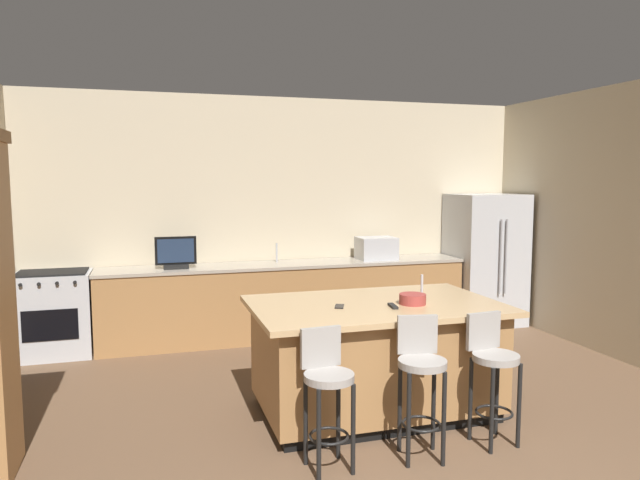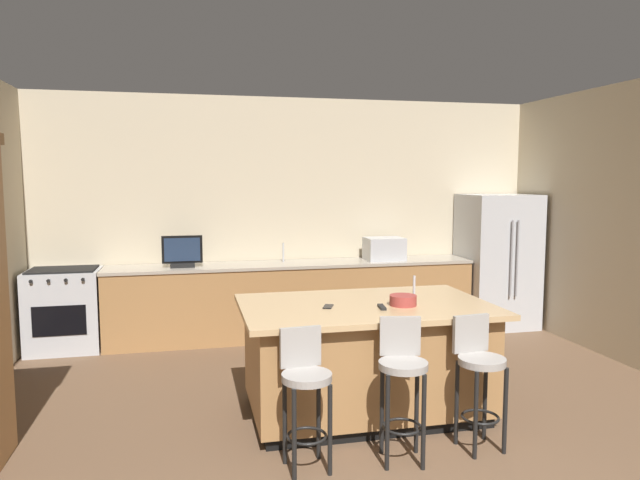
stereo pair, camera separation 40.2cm
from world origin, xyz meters
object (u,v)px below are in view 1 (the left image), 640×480
object	(u,v)px
bar_stool_left	(327,387)
fruit_bowl	(413,299)
kitchen_island	(375,356)
refrigerator	(485,259)
bar_stool_center	(421,374)
range_oven	(54,314)
microwave	(376,248)
tv_monitor	(176,254)
bar_stool_right	(492,367)
cell_phone	(339,306)
tv_remote	(393,306)

from	to	relation	value
bar_stool_left	fruit_bowl	distance (m)	1.24
kitchen_island	refrigerator	size ratio (longest dim) A/B	1.17
bar_stool_left	bar_stool_center	distance (m)	0.68
range_oven	fruit_bowl	bearing A→B (deg)	-39.87
kitchen_island	microwave	world-z (taller)	microwave
kitchen_island	range_oven	bearing A→B (deg)	138.85
tv_monitor	bar_stool_center	bearing A→B (deg)	-65.25
tv_monitor	fruit_bowl	distance (m)	3.10
refrigerator	fruit_bowl	distance (m)	3.39
kitchen_island	refrigerator	xyz separation A→B (m)	(2.56, 2.38, 0.40)
refrigerator	bar_stool_right	bearing A→B (deg)	-121.52
microwave	fruit_bowl	distance (m)	2.69
range_oven	fruit_bowl	xyz separation A→B (m)	(3.10, -2.59, 0.50)
range_oven	bar_stool_center	size ratio (longest dim) A/B	0.95
bar_stool_left	fruit_bowl	bearing A→B (deg)	30.39
range_oven	cell_phone	bearing A→B (deg)	-45.24
range_oven	bar_stool_center	bearing A→B (deg)	-49.49
bar_stool_center	microwave	bearing A→B (deg)	84.36
tv_remote	tv_monitor	bearing A→B (deg)	128.99
bar_stool_left	cell_phone	world-z (taller)	bar_stool_left
kitchen_island	bar_stool_right	xyz separation A→B (m)	(0.62, -0.79, 0.10)
bar_stool_right	fruit_bowl	xyz separation A→B (m)	(-0.34, 0.67, 0.40)
refrigerator	bar_stool_center	size ratio (longest dim) A/B	1.76
bar_stool_center	cell_phone	xyz separation A→B (m)	(-0.34, 0.80, 0.34)
range_oven	microwave	distance (m)	3.88
bar_stool_right	fruit_bowl	distance (m)	0.84
kitchen_island	microwave	distance (m)	2.73
kitchen_island	microwave	bearing A→B (deg)	67.60
tv_monitor	refrigerator	bearing A→B (deg)	-0.46
bar_stool_right	fruit_bowl	bearing A→B (deg)	110.78
refrigerator	fruit_bowl	xyz separation A→B (m)	(-2.28, -2.50, 0.10)
bar_stool_center	tv_remote	bearing A→B (deg)	95.10
range_oven	refrigerator	bearing A→B (deg)	-0.89
microwave	bar_stool_center	distance (m)	3.49
range_oven	tv_monitor	bearing A→B (deg)	-2.19
kitchen_island	microwave	xyz separation A→B (m)	(1.01, 2.46, 0.59)
range_oven	bar_stool_right	xyz separation A→B (m)	(3.43, -3.25, 0.11)
tv_monitor	tv_remote	xyz separation A→B (m)	(1.57, -2.60, -0.16)
range_oven	bar_stool_right	world-z (taller)	bar_stool_right
range_oven	tv_monitor	world-z (taller)	tv_monitor
tv_monitor	bar_stool_right	world-z (taller)	tv_monitor
kitchen_island	refrigerator	distance (m)	3.52
kitchen_island	microwave	size ratio (longest dim) A/B	4.29
microwave	tv_monitor	bearing A→B (deg)	-178.82
range_oven	cell_phone	distance (m)	3.56
bar_stool_left	cell_phone	xyz separation A→B (m)	(0.34, 0.76, 0.37)
kitchen_island	bar_stool_left	distance (m)	1.05
tv_monitor	bar_stool_right	size ratio (longest dim) A/B	0.48
cell_phone	tv_remote	size ratio (longest dim) A/B	0.88
bar_stool_left	bar_stool_right	world-z (taller)	bar_stool_right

